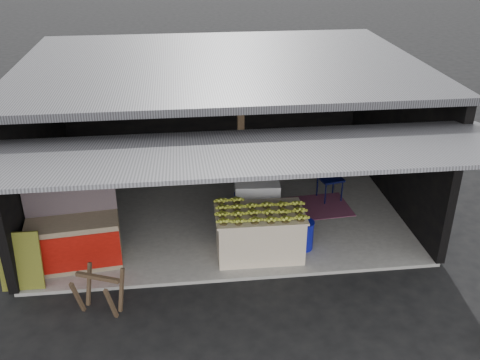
{
  "coord_description": "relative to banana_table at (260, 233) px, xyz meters",
  "views": [
    {
      "loc": [
        -0.76,
        -7.05,
        5.38
      ],
      "look_at": [
        0.24,
        1.5,
        1.1
      ],
      "focal_mm": 40.0,
      "sensor_mm": 36.0,
      "label": 1
    }
  ],
  "objects": [
    {
      "name": "concrete_slab",
      "position": [
        -0.48,
        1.83,
        -0.45
      ],
      "size": [
        7.0,
        5.0,
        0.06
      ],
      "primitive_type": "cube",
      "color": "gray",
      "rests_on": "ground"
    },
    {
      "name": "water_barrel",
      "position": [
        0.8,
        0.09,
        -0.16
      ],
      "size": [
        0.34,
        0.34,
        0.51
      ],
      "primitive_type": "cylinder",
      "color": "#0E139B",
      "rests_on": "concrete_slab"
    },
    {
      "name": "banana_pile",
      "position": [
        -0.0,
        0.0,
        0.5
      ],
      "size": [
        1.4,
        0.85,
        0.16
      ],
      "primitive_type": null,
      "rotation": [
        0.0,
        0.0,
        -0.01
      ],
      "color": "yellow",
      "rests_on": "banana_table"
    },
    {
      "name": "white_crate",
      "position": [
        0.1,
        0.98,
        0.04
      ],
      "size": [
        0.85,
        0.61,
        0.91
      ],
      "rotation": [
        0.0,
        0.0,
        -0.07
      ],
      "color": "white",
      "rests_on": "concrete_slab"
    },
    {
      "name": "shophouse",
      "position": [
        -0.48,
        2.15,
        1.62
      ],
      "size": [
        7.4,
        7.29,
        3.02
      ],
      "color": "black",
      "rests_on": "ground"
    },
    {
      "name": "picture_frames",
      "position": [
        -0.65,
        4.23,
        1.45
      ],
      "size": [
        1.62,
        0.04,
        0.46
      ],
      "color": "black",
      "rests_on": "shophouse"
    },
    {
      "name": "green_signboard",
      "position": [
        -3.84,
        -0.5,
        0.07
      ],
      "size": [
        0.65,
        0.2,
        0.97
      ],
      "primitive_type": "cube",
      "rotation": [
        -0.16,
        0.0,
        0.0
      ],
      "color": "black",
      "rests_on": "concrete_slab"
    },
    {
      "name": "banana_table",
      "position": [
        0.0,
        0.0,
        0.0
      ],
      "size": [
        1.52,
        0.95,
        0.83
      ],
      "rotation": [
        0.0,
        0.0,
        -0.01
      ],
      "color": "silver",
      "rests_on": "concrete_slab"
    },
    {
      "name": "plastic_chair",
      "position": [
        1.72,
        1.92,
        0.15
      ],
      "size": [
        0.54,
        0.54,
        0.96
      ],
      "rotation": [
        0.0,
        0.0,
        0.21
      ],
      "color": "black",
      "rests_on": "concrete_slab"
    },
    {
      "name": "ground",
      "position": [
        -0.48,
        -0.67,
        -0.48
      ],
      "size": [
        80.0,
        80.0,
        0.0
      ],
      "primitive_type": "plane",
      "color": "black",
      "rests_on": "ground"
    },
    {
      "name": "sawhorse",
      "position": [
        -2.57,
        -1.17,
        -0.06
      ],
      "size": [
        0.77,
        0.76,
        0.66
      ],
      "rotation": [
        0.0,
        0.0,
        -0.38
      ],
      "color": "brown",
      "rests_on": "ground"
    },
    {
      "name": "neighbor_stall",
      "position": [
        -3.11,
        0.06,
        0.05
      ],
      "size": [
        1.55,
        0.83,
        1.54
      ],
      "rotation": [
        0.0,
        0.0,
        0.11
      ],
      "color": "#998466",
      "rests_on": "concrete_slab"
    },
    {
      "name": "magenta_rug",
      "position": [
        1.31,
        1.5,
        -0.41
      ],
      "size": [
        1.57,
        1.1,
        0.01
      ],
      "primitive_type": "cube",
      "rotation": [
        0.0,
        0.0,
        0.07
      ],
      "color": "#701951",
      "rests_on": "concrete_slab"
    }
  ]
}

